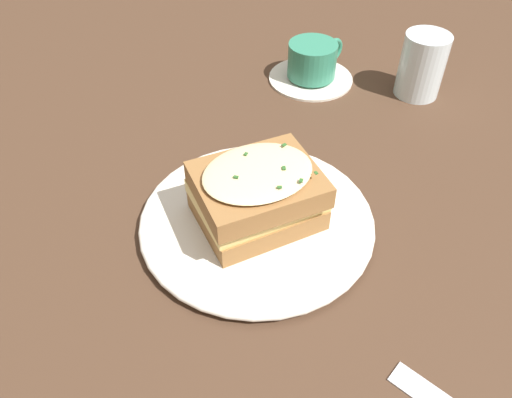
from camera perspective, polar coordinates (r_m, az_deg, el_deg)
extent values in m
plane|color=#473021|center=(0.57, -2.20, -2.67)|extent=(2.40, 2.40, 0.00)
cylinder|color=silver|center=(0.56, 0.00, -2.87)|extent=(0.25, 0.25, 0.01)
torus|color=silver|center=(0.55, 0.00, -2.66)|extent=(0.26, 0.26, 0.01)
cube|color=olive|center=(0.54, 0.00, -1.43)|extent=(0.16, 0.16, 0.03)
cube|color=#E0C16B|center=(0.53, 0.00, 0.17)|extent=(0.16, 0.16, 0.02)
cube|color=olive|center=(0.51, 0.19, 1.66)|extent=(0.16, 0.16, 0.03)
ellipsoid|color=beige|center=(0.50, 0.20, 3.08)|extent=(0.14, 0.15, 0.01)
cube|color=#2D6028|center=(0.53, 3.23, 6.20)|extent=(0.01, 0.01, 0.00)
cube|color=#2D6028|center=(0.49, 6.81, 2.72)|extent=(0.01, 0.00, 0.00)
cube|color=#2D6028|center=(0.48, 5.18, 2.12)|extent=(0.01, 0.00, 0.00)
cube|color=#2D6028|center=(0.50, 3.26, 3.71)|extent=(0.01, 0.00, 0.00)
cube|color=#2D6028|center=(0.51, -1.17, 5.18)|extent=(0.00, 0.00, 0.00)
cube|color=#2D6028|center=(0.49, -2.31, 2.53)|extent=(0.00, 0.00, 0.00)
cube|color=#2D6028|center=(0.48, 2.71, 1.37)|extent=(0.00, 0.01, 0.00)
cylinder|color=silver|center=(0.82, 6.26, 13.66)|extent=(0.13, 0.13, 0.01)
cylinder|color=#338466|center=(0.80, 6.43, 15.51)|extent=(0.08, 0.08, 0.05)
cylinder|color=#381E0F|center=(0.79, 6.55, 16.78)|extent=(0.06, 0.06, 0.00)
torus|color=#338466|center=(0.83, 8.83, 16.46)|extent=(0.04, 0.03, 0.04)
cylinder|color=silver|center=(0.79, 18.43, 14.29)|extent=(0.07, 0.07, 0.09)
cube|color=silver|center=(0.47, 19.03, -20.34)|extent=(0.05, 0.07, 0.00)
cube|color=#333335|center=(0.47, 17.65, -20.18)|extent=(0.02, 0.04, 0.00)
cube|color=#333335|center=(0.47, 17.98, -19.69)|extent=(0.02, 0.04, 0.00)
cube|color=#333335|center=(0.48, 18.30, -19.21)|extent=(0.02, 0.04, 0.00)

